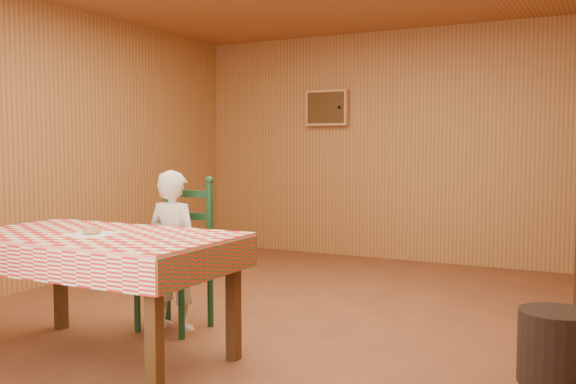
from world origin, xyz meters
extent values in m
plane|color=brown|center=(0.00, 0.00, 0.00)|extent=(6.00, 6.00, 0.00)
cube|color=#AA723D|center=(0.00, 3.00, 1.30)|extent=(5.00, 0.10, 2.60)
cube|color=#AA723D|center=(-2.50, 0.00, 1.30)|extent=(0.10, 6.00, 2.60)
cube|color=tan|center=(-0.90, 2.94, 1.75)|extent=(0.52, 0.08, 0.42)
cube|color=#482C13|center=(-0.90, 2.90, 1.75)|extent=(0.46, 0.02, 0.36)
sphere|color=black|center=(-0.72, 2.88, 1.75)|extent=(0.04, 0.04, 0.04)
cube|color=#482C13|center=(-0.56, -1.19, 0.72)|extent=(1.60, 0.90, 0.06)
cube|color=#482C13|center=(0.16, -1.56, 0.34)|extent=(0.07, 0.07, 0.69)
cube|color=#482C13|center=(-1.28, -0.82, 0.34)|extent=(0.07, 0.07, 0.69)
cube|color=#482C13|center=(0.16, -0.82, 0.34)|extent=(0.07, 0.07, 0.69)
cube|color=red|center=(-0.56, -1.19, 0.76)|extent=(1.64, 0.94, 0.02)
cube|color=red|center=(-0.56, -1.66, 0.66)|extent=(1.64, 0.02, 0.18)
cube|color=red|center=(-0.56, -0.72, 0.66)|extent=(1.64, 0.02, 0.18)
cube|color=#2B5A29|center=(-1.38, -1.19, 0.66)|extent=(0.02, 0.94, 0.18)
cube|color=#2B5A29|center=(0.26, -1.19, 0.66)|extent=(0.02, 0.94, 0.18)
cube|color=#103119|center=(-0.56, -0.46, 0.43)|extent=(0.44, 0.40, 0.04)
cylinder|color=#103119|center=(-0.75, -0.63, 0.21)|extent=(0.04, 0.04, 0.41)
cylinder|color=#103119|center=(-0.37, -0.63, 0.21)|extent=(0.04, 0.04, 0.41)
cylinder|color=#103119|center=(-0.75, -0.29, 0.21)|extent=(0.04, 0.04, 0.41)
cylinder|color=#103119|center=(-0.37, -0.29, 0.21)|extent=(0.04, 0.04, 0.41)
cylinder|color=#103119|center=(-0.75, -0.29, 0.75)|extent=(0.05, 0.05, 0.60)
sphere|color=#103119|center=(-0.75, -0.29, 1.05)|extent=(0.06, 0.06, 0.06)
cylinder|color=#103119|center=(-0.37, -0.29, 0.75)|extent=(0.05, 0.05, 0.60)
sphere|color=#103119|center=(-0.37, -0.29, 1.05)|extent=(0.06, 0.06, 0.06)
cube|color=#103119|center=(-0.56, -0.29, 0.63)|extent=(0.38, 0.03, 0.05)
cube|color=#103119|center=(-0.56, -0.29, 0.79)|extent=(0.38, 0.03, 0.05)
cube|color=#103119|center=(-0.56, -0.29, 0.95)|extent=(0.38, 0.03, 0.05)
imported|color=silver|center=(-0.56, -0.46, 0.56)|extent=(0.41, 0.27, 1.12)
cube|color=white|center=(-0.56, -1.24, 0.77)|extent=(0.29, 0.29, 0.00)
torus|color=#B48440|center=(-0.56, -1.24, 0.79)|extent=(0.14, 0.14, 0.04)
cylinder|color=black|center=(1.92, -0.34, 0.20)|extent=(0.42, 0.42, 0.40)
camera|label=1|loc=(2.20, -4.04, 1.28)|focal=40.00mm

